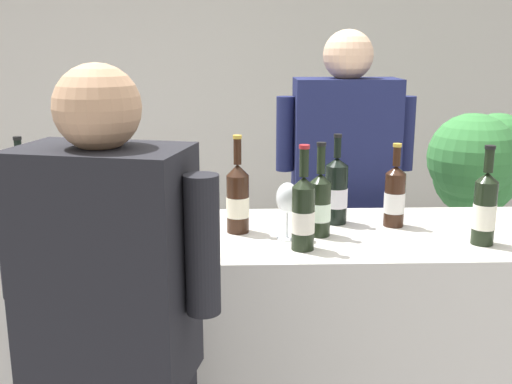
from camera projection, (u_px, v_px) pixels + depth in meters
The scene contains 14 objects.
wall_back at pixel (242, 79), 4.62m from camera, with size 8.00×0.10×2.80m, color beige.
counter at pixel (250, 361), 2.30m from camera, with size 2.53×0.65×1.01m, color beige.
wine_bottle_0 at pixel (238, 198), 2.17m from camera, with size 0.08×0.08×0.35m.
wine_bottle_1 at pixel (485, 208), 2.04m from camera, with size 0.08×0.08×0.33m.
wine_bottle_3 at pixel (320, 204), 2.13m from camera, with size 0.08×0.08×0.33m.
wine_bottle_4 at pixel (395, 196), 2.25m from camera, with size 0.08×0.08×0.31m.
wine_bottle_5 at pixel (22, 193), 2.27m from camera, with size 0.07×0.07×0.33m.
wine_bottle_6 at pixel (303, 213), 1.99m from camera, with size 0.08×0.08×0.35m.
wine_bottle_8 at pixel (116, 193), 2.25m from camera, with size 0.09×0.09×0.33m.
wine_bottle_9 at pixel (53, 198), 2.23m from camera, with size 0.08×0.08×0.30m.
wine_bottle_10 at pixel (336, 191), 2.28m from camera, with size 0.09×0.09×0.34m.
wine_glass at pixel (287, 200), 2.09m from camera, with size 0.08×0.08×0.20m.
person_server at pixel (342, 227), 2.83m from camera, with size 0.62×0.24×1.72m.
potted_shrub at pixel (478, 193), 3.30m from camera, with size 0.61×0.59×1.32m.
Camera 1 is at (-0.04, -2.09, 1.67)m, focal length 43.16 mm.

